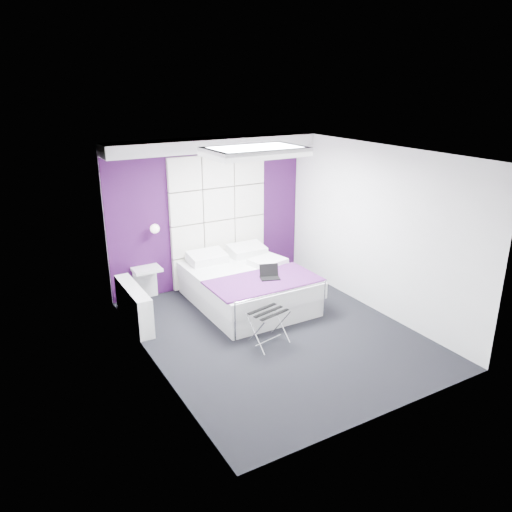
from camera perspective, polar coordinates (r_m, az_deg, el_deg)
The scene contains 15 objects.
floor at distance 7.37m, azimuth 2.26°, elevation -8.72°, with size 4.40×4.40×0.00m, color black.
ceiling at distance 6.56m, azimuth 2.56°, elevation 11.76°, with size 4.40×4.40×0.00m, color white.
wall_back at distance 8.71m, azimuth -5.37°, elevation 4.89°, with size 3.60×3.60×0.00m, color white.
wall_left at distance 6.13m, azimuth -11.99°, elevation -1.77°, with size 4.40×4.40×0.00m, color white.
wall_right at distance 7.92m, azimuth 13.50°, elevation 2.95°, with size 4.40×4.40×0.00m, color white.
accent_wall at distance 8.70m, azimuth -5.34°, elevation 4.88°, with size 3.58×0.02×2.58m, color #330D3B.
soffit at distance 8.27m, azimuth -4.89°, elevation 12.59°, with size 3.58×0.50×0.20m, color silver.
headboard at distance 8.75m, azimuth -4.28°, elevation 4.11°, with size 1.80×0.08×2.30m, color silver, non-canonical shape.
skylight at distance 7.07m, azimuth -0.11°, elevation 11.92°, with size 1.36×0.86×0.12m, color white, non-canonical shape.
wall_lamp at distance 8.24m, azimuth -11.58°, elevation 3.15°, with size 0.15×0.15×0.15m, color white.
radiator at distance 7.70m, azimuth -13.79°, elevation -5.52°, with size 0.22×1.20×0.60m, color silver.
bed at distance 8.16m, azimuth -0.99°, elevation -3.40°, with size 1.71×2.07×0.72m.
nightstand at distance 8.36m, azimuth -12.39°, elevation -1.51°, with size 0.45×0.35×0.05m, color silver.
luggage_rack at distance 6.95m, azimuth 1.40°, elevation -8.18°, with size 0.51×0.37×0.50m.
laptop at distance 7.72m, azimuth 1.44°, elevation -2.14°, with size 0.29×0.21×0.21m.
Camera 1 is at (-3.49, -5.48, 3.47)m, focal length 35.00 mm.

